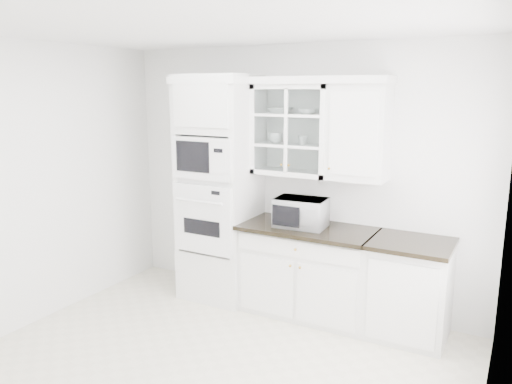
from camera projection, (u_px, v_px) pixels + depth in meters
The scene contains 13 objects.
ground at pixel (204, 374), 4.01m from camera, with size 4.00×3.50×0.01m, color beige.
room_shell at pixel (230, 149), 4.02m from camera, with size 4.00×3.50×2.70m.
oven_column at pixel (219, 189), 5.34m from camera, with size 0.76×0.68×2.40m.
base_cabinet_run at pixel (308, 270), 5.03m from camera, with size 1.32×0.67×0.92m.
extra_base_cabinet at pixel (409, 289), 4.55m from camera, with size 0.72×0.67×0.92m.
upper_cabinet_glass at pixel (293, 130), 4.98m from camera, with size 0.80×0.33×0.90m.
upper_cabinet_solid at pixel (359, 133), 4.66m from camera, with size 0.55×0.33×0.90m, color white.
crown_molding at pixel (283, 80), 4.91m from camera, with size 2.14×0.38×0.07m, color white.
countertop_microwave at pixel (301, 212), 4.91m from camera, with size 0.49×0.41×0.29m, color white.
bowl_a at pixel (280, 110), 5.01m from camera, with size 0.25×0.25×0.06m, color white.
bowl_b at pixel (308, 111), 4.86m from camera, with size 0.17×0.17×0.05m, color white.
cup_a at pixel (276, 138), 5.07m from camera, with size 0.14×0.14×0.11m, color white.
cup_b at pixel (303, 140), 4.95m from camera, with size 0.10×0.10×0.09m, color white.
Camera 1 is at (2.11, -2.98, 2.25)m, focal length 35.00 mm.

